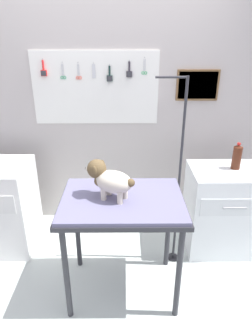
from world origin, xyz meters
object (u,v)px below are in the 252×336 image
grooming_table (122,209)px  soda_bottle (237,157)px  dog (109,179)px  grooming_arm (178,185)px  cabinet_right (222,209)px

grooming_table → soda_bottle: (1.05, 0.59, 0.18)m
dog → soda_bottle: 1.29m
grooming_table → grooming_arm: grooming_arm is taller
grooming_arm → dog: 0.71m
grooming_arm → cabinet_right: 0.65m
soda_bottle → dog: bearing=-153.0°
grooming_table → dog: size_ratio=2.42×
grooming_arm → dog: grooming_arm is taller
soda_bottle → grooming_arm: bearing=-157.6°
grooming_table → soda_bottle: bearing=29.5°
dog → cabinet_right: dog is taller
grooming_arm → soda_bottle: grooming_arm is taller
cabinet_right → soda_bottle: bearing=27.9°
grooming_table → dog: (-0.10, 0.01, 0.25)m
grooming_table → cabinet_right: size_ratio=1.10×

